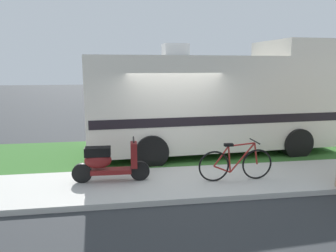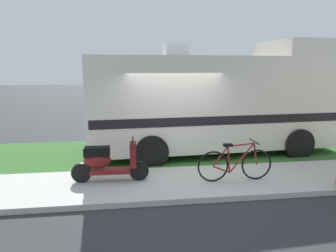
{
  "view_description": "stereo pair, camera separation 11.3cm",
  "coord_description": "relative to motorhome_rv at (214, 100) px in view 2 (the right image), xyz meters",
  "views": [
    {
      "loc": [
        -1.43,
        -7.89,
        2.67
      ],
      "look_at": [
        -0.18,
        0.3,
        1.1
      ],
      "focal_mm": 33.87,
      "sensor_mm": 36.0,
      "label": 1
    },
    {
      "loc": [
        -1.32,
        -7.91,
        2.67
      ],
      "look_at": [
        -0.18,
        0.3,
        1.1
      ],
      "focal_mm": 33.87,
      "sensor_mm": 36.0,
      "label": 2
    }
  ],
  "objects": [
    {
      "name": "motorhome_rv",
      "position": [
        0.0,
        0.0,
        0.0
      ],
      "size": [
        7.51,
        2.98,
        3.44
      ],
      "color": "silver",
      "rests_on": "ground"
    },
    {
      "name": "pickup_truck_near",
      "position": [
        1.05,
        4.87,
        -0.64
      ],
      "size": [
        5.74,
        2.45,
        1.88
      ],
      "color": "#1E478C",
      "rests_on": "ground"
    },
    {
      "name": "grass_strip",
      "position": [
        -1.43,
        0.02,
        -1.6
      ],
      "size": [
        24.0,
        3.4,
        0.08
      ],
      "color": "#336628",
      "rests_on": "ground"
    },
    {
      "name": "sidewalk",
      "position": [
        -1.43,
        -2.68,
        -1.58
      ],
      "size": [
        24.0,
        2.0,
        0.12
      ],
      "color": "beige",
      "rests_on": "ground"
    },
    {
      "name": "ground_plane",
      "position": [
        -1.43,
        -1.48,
        -1.64
      ],
      "size": [
        80.0,
        80.0,
        0.0
      ],
      "primitive_type": "plane",
      "color": "#2D3033"
    },
    {
      "name": "scooter",
      "position": [
        -3.15,
        -2.48,
        -1.06
      ],
      "size": [
        1.72,
        0.5,
        0.97
      ],
      "color": "black",
      "rests_on": "ground"
    },
    {
      "name": "bicycle",
      "position": [
        -0.31,
        -2.84,
        -1.13
      ],
      "size": [
        1.72,
        0.52,
        0.91
      ],
      "color": "black",
      "rests_on": "ground"
    }
  ]
}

